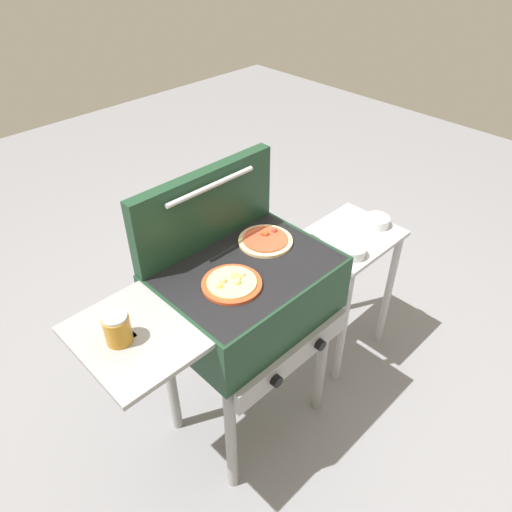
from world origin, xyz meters
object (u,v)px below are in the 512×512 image
(pizza_cheese, at_px, (232,283))
(prep_table, at_px, (346,269))
(grill, at_px, (245,298))
(topping_bowl_far, at_px, (377,222))
(topping_bowl_near, at_px, (353,252))
(pizza_pepperoni, at_px, (266,240))
(sauce_jar, at_px, (117,328))

(pizza_cheese, xyz_separation_m, prep_table, (0.77, 0.04, -0.40))
(grill, relative_size, topping_bowl_far, 8.21)
(topping_bowl_far, bearing_deg, topping_bowl_near, -167.01)
(pizza_cheese, height_order, prep_table, pizza_cheese)
(pizza_pepperoni, xyz_separation_m, pizza_cheese, (-0.26, -0.10, 0.00))
(topping_bowl_far, bearing_deg, sauce_jar, 178.10)
(sauce_jar, bearing_deg, topping_bowl_near, -5.80)
(grill, distance_m, pizza_pepperoni, 0.24)
(prep_table, relative_size, topping_bowl_near, 6.48)
(topping_bowl_near, bearing_deg, topping_bowl_far, 12.99)
(grill, bearing_deg, topping_bowl_far, -2.24)
(sauce_jar, distance_m, prep_table, 1.25)
(grill, xyz_separation_m, sauce_jar, (-0.50, 0.01, 0.19))
(prep_table, distance_m, topping_bowl_near, 0.27)
(topping_bowl_near, xyz_separation_m, topping_bowl_far, (0.27, 0.06, 0.00))
(pizza_pepperoni, xyz_separation_m, sauce_jar, (-0.67, -0.05, 0.04))
(topping_bowl_near, height_order, topping_bowl_far, same)
(sauce_jar, bearing_deg, pizza_pepperoni, 4.14)
(pizza_pepperoni, height_order, sauce_jar, sauce_jar)
(grill, bearing_deg, pizza_pepperoni, 19.53)
(topping_bowl_near, bearing_deg, pizza_pepperoni, 157.71)
(grill, distance_m, prep_table, 0.72)
(pizza_pepperoni, distance_m, topping_bowl_near, 0.45)
(sauce_jar, bearing_deg, topping_bowl_far, -1.90)
(grill, bearing_deg, pizza_cheese, -158.27)
(topping_bowl_near, bearing_deg, prep_table, 38.80)
(pizza_pepperoni, height_order, pizza_cheese, pizza_cheese)
(pizza_cheese, distance_m, topping_bowl_far, 0.93)
(pizza_pepperoni, height_order, topping_bowl_near, pizza_pepperoni)
(grill, relative_size, pizza_pepperoni, 4.57)
(prep_table, bearing_deg, topping_bowl_near, -141.20)
(topping_bowl_near, bearing_deg, grill, 170.20)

